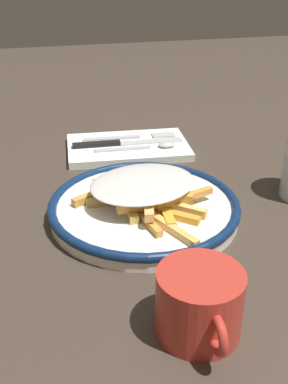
# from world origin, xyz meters

# --- Properties ---
(ground_plane) EXTENTS (2.60, 2.60, 0.00)m
(ground_plane) POSITION_xyz_m (0.00, 0.00, 0.00)
(ground_plane) COLOR #3D3329
(plate) EXTENTS (0.28, 0.28, 0.03)m
(plate) POSITION_xyz_m (0.00, 0.00, 0.01)
(plate) COLOR white
(plate) RESTS_ON ground_plane
(fries_heap) EXTENTS (0.21, 0.20, 0.04)m
(fries_heap) POSITION_xyz_m (0.00, -0.00, 0.04)
(fries_heap) COLOR gold
(fries_heap) RESTS_ON plate
(napkin) EXTENTS (0.16, 0.24, 0.01)m
(napkin) POSITION_xyz_m (-0.24, 0.03, 0.01)
(napkin) COLOR white
(napkin) RESTS_ON ground_plane
(fork) EXTENTS (0.03, 0.18, 0.00)m
(fork) POSITION_xyz_m (-0.27, 0.04, 0.02)
(fork) COLOR silver
(fork) RESTS_ON napkin
(knife) EXTENTS (0.03, 0.21, 0.01)m
(knife) POSITION_xyz_m (-0.24, 0.01, 0.02)
(knife) COLOR black
(knife) RESTS_ON napkin
(spoon) EXTENTS (0.02, 0.15, 0.01)m
(spoon) POSITION_xyz_m (-0.21, 0.06, 0.02)
(spoon) COLOR silver
(spoon) RESTS_ON napkin
(coffee_mug) EXTENTS (0.11, 0.09, 0.07)m
(coffee_mug) POSITION_xyz_m (0.24, -0.00, 0.04)
(coffee_mug) COLOR #BB3429
(coffee_mug) RESTS_ON ground_plane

